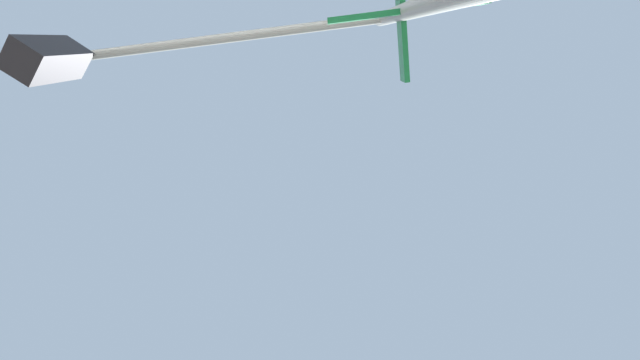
{
  "coord_description": "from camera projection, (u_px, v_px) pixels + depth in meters",
  "views": [
    {
      "loc": [
        -6.79,
        -6.73,
        1.2
      ],
      "look_at": [
        -6.07,
        -7.23,
        3.98
      ],
      "focal_mm": 25.2,
      "sensor_mm": 36.0,
      "label": 1
    }
  ],
  "objects": [
    {
      "name": "traffic_signal_near",
      "position": [
        212.0,
        34.0,
        2.88
      ],
      "size": [
        2.49,
        2.8,
        5.94
      ],
      "color": "slate",
      "rests_on": "ground_plane"
    }
  ]
}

